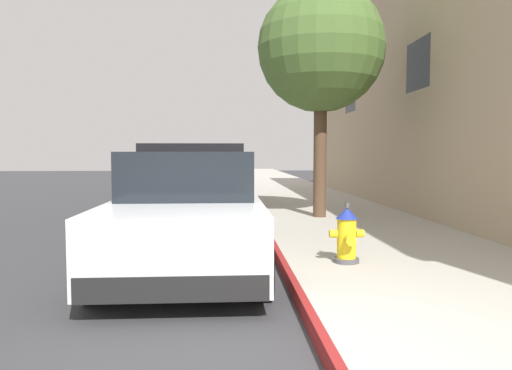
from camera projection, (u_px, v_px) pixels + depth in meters
The scene contains 7 objects.
ground_plane at pixel (96, 214), 12.95m from camera, with size 33.57×60.00×0.20m, color #353538.
sidewalk_pavement at pixel (315, 206), 13.32m from camera, with size 3.42×60.00×0.16m, color #ADA89E.
curb_painted_edge at pixel (253, 206), 13.21m from camera, with size 0.08×60.00×0.16m, color maroon.
police_cruiser at pixel (191, 210), 6.70m from camera, with size 1.94×4.84×1.68m.
parked_car_silver_ahead at pixel (204, 181), 13.77m from camera, with size 1.94×4.84×1.56m.
fire_hydrant at pixel (347, 235), 6.05m from camera, with size 0.44×0.40×0.76m.
street_tree at pixel (321, 49), 10.25m from camera, with size 2.72×2.72×4.99m.
Camera 1 is at (-0.78, -3.12, 1.54)m, focal length 33.66 mm.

